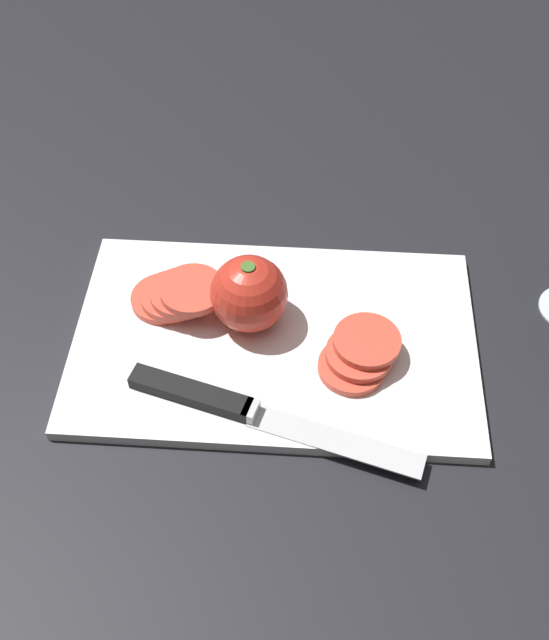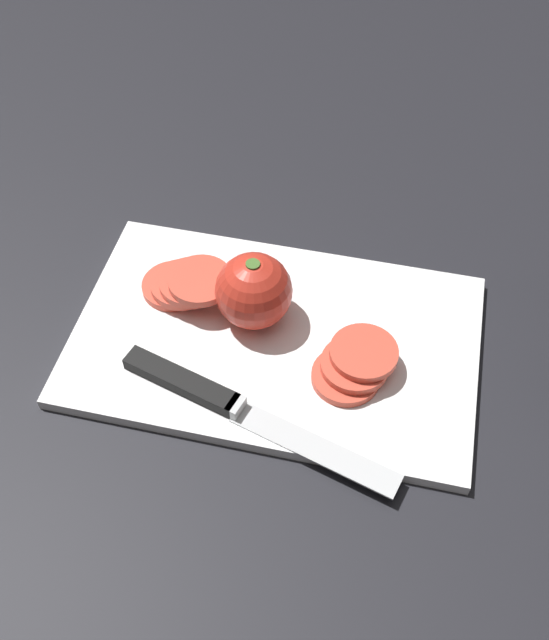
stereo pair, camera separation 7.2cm
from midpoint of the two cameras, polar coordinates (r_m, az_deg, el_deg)
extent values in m
plane|color=black|center=(0.76, -2.19, -1.10)|extent=(3.00, 3.00, 0.00)
cube|color=white|center=(0.74, 2.75, -1.93)|extent=(0.40, 0.25, 0.01)
sphere|color=red|center=(0.73, 1.21, 2.06)|extent=(0.08, 0.08, 0.08)
cylinder|color=#47702D|center=(0.70, 1.26, 3.95)|extent=(0.01, 0.01, 0.01)
cube|color=silver|center=(0.67, 6.13, -9.86)|extent=(0.16, 0.07, 0.00)
cube|color=silver|center=(0.68, 0.02, -6.84)|extent=(0.02, 0.02, 0.01)
cube|color=black|center=(0.70, -4.24, -4.86)|extent=(0.12, 0.05, 0.01)
cylinder|color=#DB4C38|center=(0.78, -5.14, 2.45)|extent=(0.07, 0.07, 0.01)
cylinder|color=#DB4C38|center=(0.77, -4.43, 2.58)|extent=(0.07, 0.07, 0.01)
cylinder|color=#DB4C38|center=(0.76, -3.71, 2.72)|extent=(0.07, 0.07, 0.01)
cylinder|color=#DB4C38|center=(0.75, -2.97, 2.85)|extent=(0.07, 0.07, 0.01)
cylinder|color=#DB4C38|center=(0.71, 8.30, -4.46)|extent=(0.07, 0.07, 0.01)
cylinder|color=#DB4C38|center=(0.71, 9.00, -3.56)|extent=(0.07, 0.07, 0.01)
cylinder|color=#DB4C38|center=(0.71, 9.69, -2.65)|extent=(0.07, 0.07, 0.01)
camera|label=1|loc=(0.04, -87.13, 3.53)|focal=42.00mm
camera|label=2|loc=(0.04, 92.87, -3.53)|focal=42.00mm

